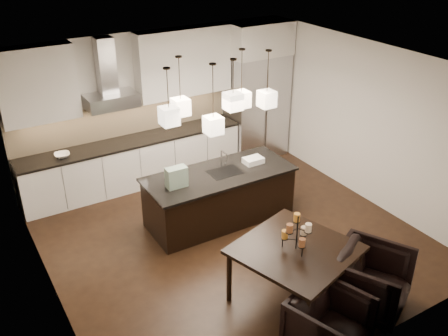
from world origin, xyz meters
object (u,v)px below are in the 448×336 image
dining_table (294,274)px  armchair_left (329,325)px  armchair_right (371,281)px  island_body (219,197)px  refrigerator (256,106)px

dining_table → armchair_left: dining_table is taller
armchair_right → island_body: bearing=74.6°
refrigerator → armchair_left: (-2.35, -4.95, -0.69)m
island_body → armchair_right: armchair_right is taller
armchair_left → dining_table: bearing=59.5°
island_body → dining_table: island_body is taller
refrigerator → island_body: size_ratio=0.90×
refrigerator → armchair_left: refrigerator is taller
refrigerator → dining_table: size_ratio=1.57×
armchair_left → island_body: bearing=65.3°
island_body → dining_table: 2.20m
island_body → armchair_right: 2.89m
armchair_left → armchair_right: size_ratio=0.90×
island_body → refrigerator: bearing=43.1°
island_body → dining_table: size_ratio=1.75×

